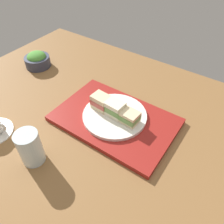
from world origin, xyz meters
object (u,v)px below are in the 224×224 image
object	(u,v)px
sandwich_middle	(115,109)
salad_bowl	(37,60)
drinking_glass	(30,148)
sandwich_plate	(115,115)
sandwich_near	(129,117)
sandwich_far	(101,102)

from	to	relation	value
sandwich_middle	salad_bowl	xyz separation A→B (cm)	(51.47, -9.34, -2.46)
salad_bowl	drinking_glass	bearing A→B (deg)	136.72
sandwich_middle	drinking_glass	xyz separation A→B (cm)	(11.18, 28.60, -0.03)
sandwich_plate	sandwich_near	xyz separation A→B (cm)	(-6.10, 0.10, 2.81)
sandwich_middle	drinking_glass	size ratio (longest dim) A/B	0.59
sandwich_plate	sandwich_middle	bearing A→B (deg)	45.00
sandwich_middle	sandwich_far	world-z (taller)	same
sandwich_far	sandwich_plate	bearing A→B (deg)	179.06
sandwich_plate	salad_bowl	size ratio (longest dim) A/B	1.97
sandwich_near	sandwich_far	world-z (taller)	sandwich_far
salad_bowl	drinking_glass	size ratio (longest dim) A/B	1.01
sandwich_near	sandwich_middle	distance (cm)	6.13
sandwich_near	salad_bowl	world-z (taller)	same
sandwich_near	sandwich_far	xyz separation A→B (cm)	(12.20, -0.20, 0.61)
sandwich_plate	sandwich_middle	xyz separation A→B (cm)	(0.00, 0.00, 3.42)
sandwich_near	sandwich_far	size ratio (longest dim) A/B	0.99
sandwich_near	sandwich_middle	world-z (taller)	sandwich_middle
sandwich_far	drinking_glass	xyz separation A→B (cm)	(5.08, 28.70, -0.03)
sandwich_plate	sandwich_near	distance (cm)	6.71
sandwich_plate	drinking_glass	bearing A→B (deg)	68.66
sandwich_plate	sandwich_near	world-z (taller)	sandwich_near
sandwich_plate	sandwich_far	world-z (taller)	sandwich_far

